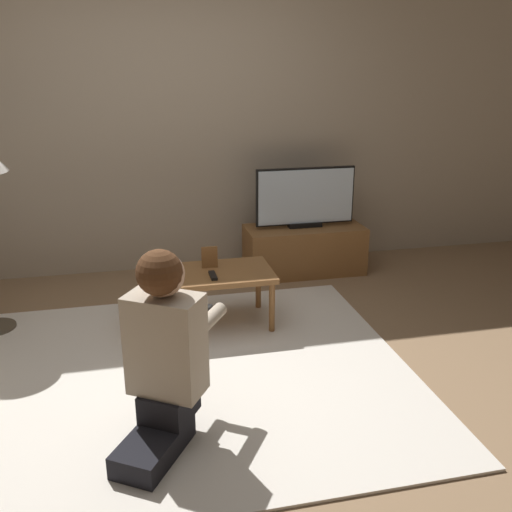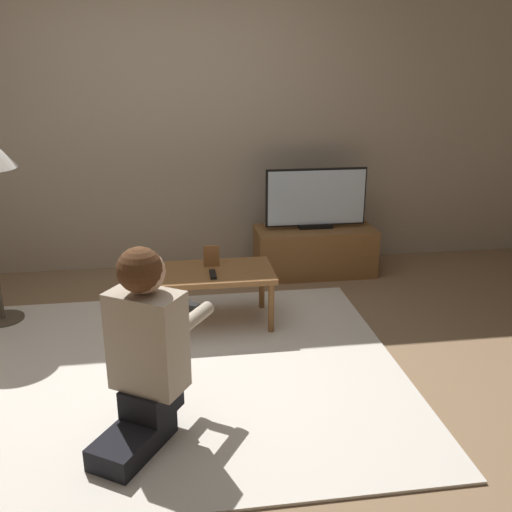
{
  "view_description": "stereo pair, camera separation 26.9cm",
  "coord_description": "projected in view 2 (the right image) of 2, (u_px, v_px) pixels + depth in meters",
  "views": [
    {
      "loc": [
        -0.27,
        -2.92,
        1.74
      ],
      "look_at": [
        0.51,
        0.48,
        0.54
      ],
      "focal_mm": 40.0,
      "sensor_mm": 36.0,
      "label": 1
    },
    {
      "loc": [
        -0.0,
        -2.97,
        1.74
      ],
      "look_at": [
        0.51,
        0.48,
        0.54
      ],
      "focal_mm": 40.0,
      "sensor_mm": 36.0,
      "label": 2
    }
  ],
  "objects": [
    {
      "name": "coffee_table",
      "position": [
        207.0,
        277.0,
        3.85
      ],
      "size": [
        0.9,
        0.48,
        0.4
      ],
      "color": "brown",
      "rests_on": "ground_plane"
    },
    {
      "name": "tv",
      "position": [
        316.0,
        198.0,
        4.71
      ],
      "size": [
        0.84,
        0.08,
        0.5
      ],
      "color": "black",
      "rests_on": "tv_stand"
    },
    {
      "name": "person_kneeling",
      "position": [
        146.0,
        344.0,
        2.63
      ],
      "size": [
        0.63,
        0.79,
        0.95
      ],
      "rotation": [
        0.0,
        0.0,
        2.57
      ],
      "color": "black",
      "rests_on": "rug"
    },
    {
      "name": "remote",
      "position": [
        213.0,
        274.0,
        3.75
      ],
      "size": [
        0.04,
        0.15,
        0.02
      ],
      "color": "black",
      "rests_on": "coffee_table"
    },
    {
      "name": "wall_back",
      "position": [
        170.0,
        116.0,
        4.73
      ],
      "size": [
        10.0,
        0.06,
        2.6
      ],
      "color": "tan",
      "rests_on": "ground_plane"
    },
    {
      "name": "ground_plane",
      "position": [
        182.0,
        373.0,
        3.34
      ],
      "size": [
        10.0,
        10.0,
        0.0
      ],
      "primitive_type": "plane",
      "color": "#896B4C"
    },
    {
      "name": "picture_frame",
      "position": [
        212.0,
        256.0,
        3.9
      ],
      "size": [
        0.11,
        0.01,
        0.15
      ],
      "color": "brown",
      "rests_on": "coffee_table"
    },
    {
      "name": "rug",
      "position": [
        182.0,
        372.0,
        3.34
      ],
      "size": [
        2.57,
        2.26,
        0.02
      ],
      "color": "silver",
      "rests_on": "ground_plane"
    },
    {
      "name": "tv_stand",
      "position": [
        315.0,
        251.0,
        4.86
      ],
      "size": [
        1.0,
        0.43,
        0.4
      ],
      "color": "brown",
      "rests_on": "ground_plane"
    }
  ]
}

